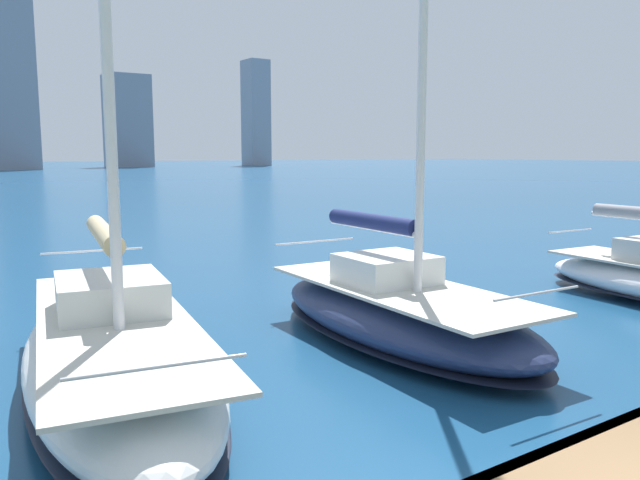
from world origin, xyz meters
name	(u,v)px	position (x,y,z in m)	size (l,w,h in m)	color
sailboat_navy	(398,308)	(-2.43, -6.54, 0.67)	(3.12, 7.20, 12.34)	navy
sailboat_tan	(116,348)	(2.87, -7.03, 0.69)	(4.04, 8.90, 12.46)	white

